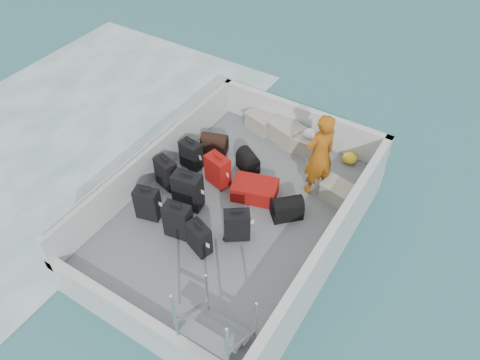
{
  "coord_description": "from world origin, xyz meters",
  "views": [
    {
      "loc": [
        2.92,
        -4.47,
        6.57
      ],
      "look_at": [
        -0.12,
        0.37,
        1.0
      ],
      "focal_mm": 35.0,
      "sensor_mm": 36.0,
      "label": 1
    }
  ],
  "objects_px": {
    "crate_3": "(337,193)",
    "passenger": "(319,155)",
    "suitcase_0": "(148,204)",
    "suitcase_4": "(188,191)",
    "suitcase_2": "(191,155)",
    "suitcase_7": "(237,225)",
    "crate_0": "(261,122)",
    "suitcase_6": "(199,238)",
    "suitcase_5": "(218,171)",
    "suitcase_1": "(166,173)",
    "crate_2": "(308,145)",
    "suitcase_3": "(178,221)",
    "crate_1": "(286,133)",
    "suitcase_8": "(255,190)"
  },
  "relations": [
    {
      "from": "crate_2",
      "to": "passenger",
      "type": "height_order",
      "value": "passenger"
    },
    {
      "from": "suitcase_2",
      "to": "crate_1",
      "type": "distance_m",
      "value": 1.96
    },
    {
      "from": "suitcase_2",
      "to": "suitcase_7",
      "type": "bearing_deg",
      "value": -23.97
    },
    {
      "from": "suitcase_5",
      "to": "crate_0",
      "type": "xyz_separation_m",
      "value": [
        -0.15,
        1.77,
        -0.13
      ]
    },
    {
      "from": "suitcase_3",
      "to": "crate_1",
      "type": "bearing_deg",
      "value": 73.84
    },
    {
      "from": "suitcase_0",
      "to": "suitcase_4",
      "type": "xyz_separation_m",
      "value": [
        0.41,
        0.56,
        0.04
      ]
    },
    {
      "from": "suitcase_3",
      "to": "suitcase_5",
      "type": "distance_m",
      "value": 1.33
    },
    {
      "from": "suitcase_0",
      "to": "suitcase_3",
      "type": "bearing_deg",
      "value": -18.23
    },
    {
      "from": "suitcase_2",
      "to": "suitcase_7",
      "type": "xyz_separation_m",
      "value": [
        1.62,
        -0.98,
        0.0
      ]
    },
    {
      "from": "suitcase_1",
      "to": "suitcase_5",
      "type": "distance_m",
      "value": 0.91
    },
    {
      "from": "suitcase_8",
      "to": "passenger",
      "type": "height_order",
      "value": "passenger"
    },
    {
      "from": "suitcase_1",
      "to": "suitcase_6",
      "type": "height_order",
      "value": "suitcase_1"
    },
    {
      "from": "suitcase_5",
      "to": "suitcase_1",
      "type": "bearing_deg",
      "value": -129.74
    },
    {
      "from": "suitcase_6",
      "to": "crate_2",
      "type": "distance_m",
      "value": 3.04
    },
    {
      "from": "suitcase_8",
      "to": "crate_1",
      "type": "xyz_separation_m",
      "value": [
        -0.26,
        1.64,
        0.04
      ]
    },
    {
      "from": "suitcase_2",
      "to": "passenger",
      "type": "xyz_separation_m",
      "value": [
        2.2,
        0.68,
        0.52
      ]
    },
    {
      "from": "crate_3",
      "to": "passenger",
      "type": "relative_size",
      "value": 0.32
    },
    {
      "from": "suitcase_8",
      "to": "crate_1",
      "type": "relative_size",
      "value": 1.23
    },
    {
      "from": "crate_0",
      "to": "crate_2",
      "type": "height_order",
      "value": "crate_2"
    },
    {
      "from": "suitcase_3",
      "to": "suitcase_4",
      "type": "relative_size",
      "value": 0.92
    },
    {
      "from": "suitcase_4",
      "to": "crate_3",
      "type": "bearing_deg",
      "value": 25.24
    },
    {
      "from": "suitcase_5",
      "to": "crate_2",
      "type": "bearing_deg",
      "value": 72.35
    },
    {
      "from": "suitcase_0",
      "to": "crate_3",
      "type": "height_order",
      "value": "suitcase_0"
    },
    {
      "from": "suitcase_4",
      "to": "passenger",
      "type": "distance_m",
      "value": 2.28
    },
    {
      "from": "suitcase_7",
      "to": "suitcase_1",
      "type": "bearing_deg",
      "value": 132.98
    },
    {
      "from": "suitcase_0",
      "to": "crate_1",
      "type": "distance_m",
      "value": 3.15
    },
    {
      "from": "suitcase_6",
      "to": "crate_2",
      "type": "bearing_deg",
      "value": 103.15
    },
    {
      "from": "suitcase_1",
      "to": "suitcase_6",
      "type": "xyz_separation_m",
      "value": [
        1.33,
        -0.86,
        -0.02
      ]
    },
    {
      "from": "suitcase_1",
      "to": "crate_0",
      "type": "height_order",
      "value": "suitcase_1"
    },
    {
      "from": "crate_2",
      "to": "passenger",
      "type": "relative_size",
      "value": 0.36
    },
    {
      "from": "crate_0",
      "to": "crate_1",
      "type": "bearing_deg",
      "value": -5.93
    },
    {
      "from": "crate_1",
      "to": "crate_2",
      "type": "bearing_deg",
      "value": -9.89
    },
    {
      "from": "suitcase_2",
      "to": "suitcase_7",
      "type": "height_order",
      "value": "suitcase_7"
    },
    {
      "from": "crate_0",
      "to": "crate_3",
      "type": "xyz_separation_m",
      "value": [
        2.13,
        -1.02,
        -0.01
      ]
    },
    {
      "from": "suitcase_4",
      "to": "suitcase_7",
      "type": "xyz_separation_m",
      "value": [
        1.07,
        -0.15,
        -0.06
      ]
    },
    {
      "from": "suitcase_3",
      "to": "crate_0",
      "type": "bearing_deg",
      "value": 85.21
    },
    {
      "from": "suitcase_7",
      "to": "crate_1",
      "type": "height_order",
      "value": "suitcase_7"
    },
    {
      "from": "crate_0",
      "to": "crate_2",
      "type": "relative_size",
      "value": 0.97
    },
    {
      "from": "suitcase_5",
      "to": "suitcase_2",
      "type": "bearing_deg",
      "value": -174.61
    },
    {
      "from": "suitcase_4",
      "to": "suitcase_7",
      "type": "distance_m",
      "value": 1.08
    },
    {
      "from": "suitcase_5",
      "to": "suitcase_8",
      "type": "height_order",
      "value": "suitcase_5"
    },
    {
      "from": "suitcase_1",
      "to": "suitcase_2",
      "type": "distance_m",
      "value": 0.64
    },
    {
      "from": "passenger",
      "to": "crate_3",
      "type": "bearing_deg",
      "value": 116.77
    },
    {
      "from": "suitcase_6",
      "to": "crate_1",
      "type": "xyz_separation_m",
      "value": [
        -0.13,
        3.1,
        -0.09
      ]
    },
    {
      "from": "suitcase_2",
      "to": "crate_3",
      "type": "relative_size",
      "value": 1.1
    },
    {
      "from": "suitcase_3",
      "to": "suitcase_1",
      "type": "bearing_deg",
      "value": 127.76
    },
    {
      "from": "crate_1",
      "to": "suitcase_7",
      "type": "bearing_deg",
      "value": -79.15
    },
    {
      "from": "crate_0",
      "to": "suitcase_6",
      "type": "bearing_deg",
      "value": -76.78
    },
    {
      "from": "suitcase_2",
      "to": "suitcase_8",
      "type": "distance_m",
      "value": 1.4
    },
    {
      "from": "crate_3",
      "to": "passenger",
      "type": "distance_m",
      "value": 0.78
    }
  ]
}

